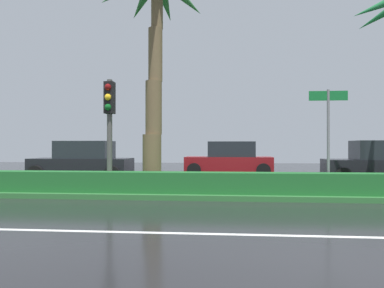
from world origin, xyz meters
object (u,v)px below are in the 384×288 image
object	(u,v)px
palm_tree_mid_left	(157,11)
car_in_traffic_second	(230,159)
car_in_traffic_leading	(83,161)
traffic_signal_median_left	(109,114)
car_in_traffic_third	(381,163)
street_name_sign	(328,126)

from	to	relation	value
palm_tree_mid_left	car_in_traffic_second	world-z (taller)	palm_tree_mid_left
palm_tree_mid_left	car_in_traffic_leading	xyz separation A→B (m)	(-4.10, 4.17, -5.08)
traffic_signal_median_left	car_in_traffic_third	bearing A→B (deg)	27.29
car_in_traffic_third	palm_tree_mid_left	bearing A→B (deg)	24.91
street_name_sign	car_in_traffic_leading	bearing A→B (deg)	151.60
traffic_signal_median_left	car_in_traffic_second	bearing A→B (deg)	66.67
palm_tree_mid_left	traffic_signal_median_left	world-z (taller)	palm_tree_mid_left
traffic_signal_median_left	street_name_sign	size ratio (longest dim) A/B	1.12
palm_tree_mid_left	car_in_traffic_second	size ratio (longest dim) A/B	1.73
car_in_traffic_leading	car_in_traffic_third	xyz separation A→B (m)	(12.50, -0.27, 0.00)
palm_tree_mid_left	car_in_traffic_third	xyz separation A→B (m)	(8.39, 3.90, -5.08)
traffic_signal_median_left	car_in_traffic_leading	bearing A→B (deg)	118.47
traffic_signal_median_left	car_in_traffic_third	size ratio (longest dim) A/B	0.78
street_name_sign	car_in_traffic_third	bearing A→B (deg)	56.27
traffic_signal_median_left	car_in_traffic_leading	world-z (taller)	traffic_signal_median_left
car_in_traffic_leading	car_in_traffic_second	bearing A→B (deg)	-154.74
palm_tree_mid_left	car_in_traffic_third	bearing A→B (deg)	24.91
palm_tree_mid_left	car_in_traffic_second	bearing A→B (deg)	72.16
traffic_signal_median_left	car_in_traffic_third	world-z (taller)	traffic_signal_median_left
traffic_signal_median_left	car_in_traffic_second	distance (m)	9.17
palm_tree_mid_left	street_name_sign	size ratio (longest dim) A/B	2.48
car_in_traffic_third	traffic_signal_median_left	bearing A→B (deg)	27.29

